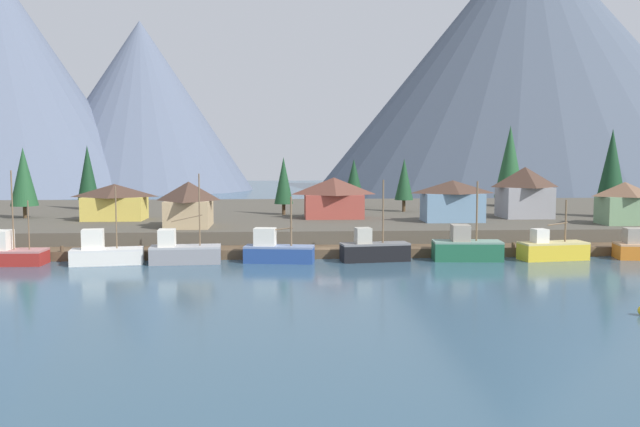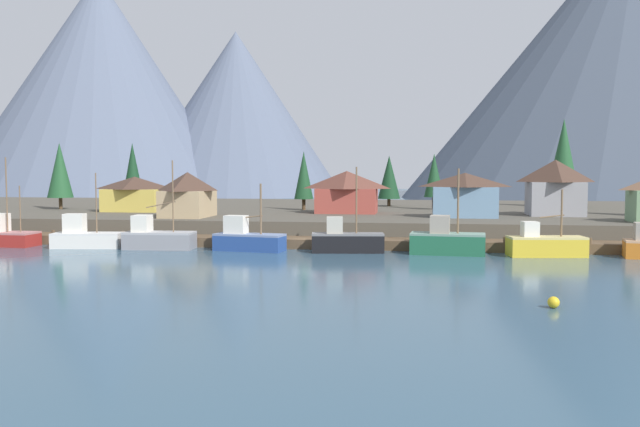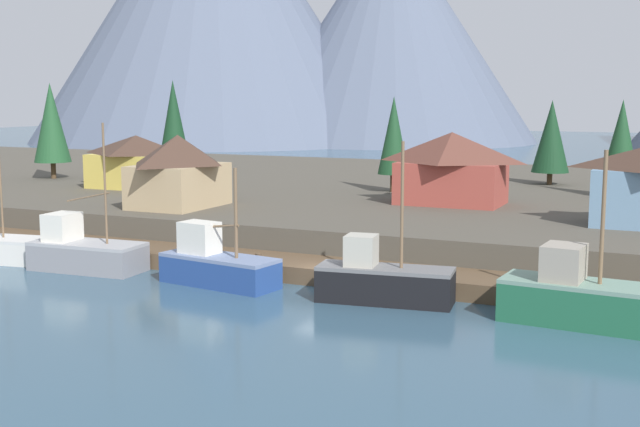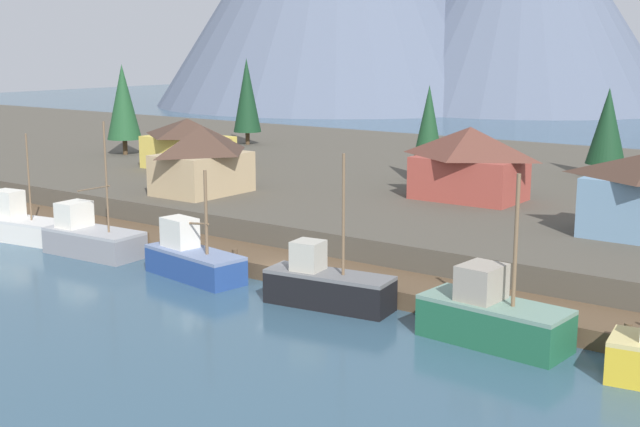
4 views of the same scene
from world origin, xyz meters
TOP-DOWN VIEW (x-y plane):
  - ground_plane at (0.00, 20.00)m, footprint 400.00×400.00m
  - dock at (0.00, 1.99)m, footprint 80.00×4.00m
  - shoreline_bank at (0.00, 32.00)m, footprint 400.00×56.00m
  - mountain_central_peak at (-48.53, 146.77)m, footprint 69.74×69.74m
  - fishing_boat_grey at (-15.21, -1.85)m, footprint 7.27×3.36m
  - fishing_boat_blue at (-5.61, -1.88)m, footprint 7.40×3.55m
  - fishing_boat_black at (4.47, -1.75)m, footprint 7.34×3.21m
  - fishing_boat_green at (14.25, -1.82)m, footprint 7.30×3.37m
  - house_tan at (-16.10, 9.89)m, footprint 5.41×7.27m
  - house_red at (2.05, 19.96)m, footprint 8.20×5.42m
  - house_yellow at (-26.99, 19.21)m, footprint 8.17×5.55m
  - conifer_near_left at (13.50, 29.76)m, footprint 2.80×2.80m
  - conifer_mid_right at (-39.85, 22.57)m, footprint 3.64×3.64m
  - conifer_back_left at (-35.44, 37.43)m, footprint 3.25×3.25m
  - conifer_back_right at (-4.69, 25.69)m, footprint 2.69×2.69m
  - conifer_centre at (6.73, 37.39)m, footprint 3.46×3.46m

SIDE VIEW (x-z plane):
  - ground_plane at x=0.00m, z-range -1.00..0.00m
  - dock at x=0.00m, z-range -0.30..1.30m
  - fishing_boat_grey at x=-15.21m, z-range -3.43..5.73m
  - fishing_boat_blue at x=-5.61m, z-range -2.23..4.57m
  - fishing_boat_black at x=4.47m, z-range -3.06..5.41m
  - shoreline_bank at x=0.00m, z-range 0.00..2.50m
  - fishing_boat_green at x=14.25m, z-range -2.84..5.47m
  - house_yellow at x=-26.99m, z-range 2.55..7.30m
  - house_tan at x=-16.10m, z-range 2.56..7.96m
  - house_red at x=2.05m, z-range 2.57..8.09m
  - conifer_centre at x=6.73m, z-range 3.07..10.97m
  - conifer_near_left at x=13.50m, z-range 3.36..11.35m
  - conifer_back_right at x=-4.69m, z-range 3.25..11.50m
  - conifer_mid_right at x=-39.85m, z-range 3.31..12.90m
  - conifer_back_left at x=-35.44m, z-range 3.23..13.31m
  - mountain_central_peak at x=-48.53m, z-range 0.00..52.87m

